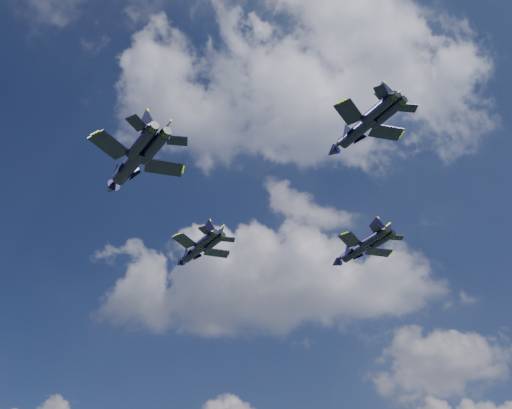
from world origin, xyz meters
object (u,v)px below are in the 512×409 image
object	(u,v)px
jet_lead	(194,252)
jet_left	(128,167)
jet_slot	(356,132)
jet_right	(355,251)

from	to	relation	value
jet_lead	jet_left	bearing A→B (deg)	-143.67
jet_left	jet_slot	size ratio (longest dim) A/B	1.23
jet_lead	jet_right	size ratio (longest dim) A/B	0.98
jet_right	jet_left	bearing A→B (deg)	177.37
jet_lead	jet_right	bearing A→B (deg)	-39.56
jet_slot	jet_lead	bearing A→B (deg)	95.12
jet_lead	jet_left	xyz separation A→B (m)	(-2.51, -23.54, -0.41)
jet_lead	jet_right	world-z (taller)	jet_lead
jet_left	jet_slot	xyz separation A→B (m)	(30.31, 0.30, 1.49)
jet_left	jet_slot	bearing A→B (deg)	-44.97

